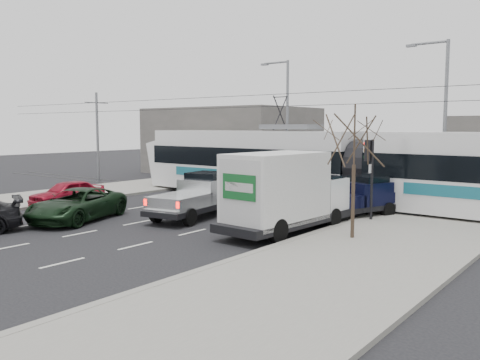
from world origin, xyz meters
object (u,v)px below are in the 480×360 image
Objects in this scene: green_car at (77,205)px; bare_tree at (354,141)px; street_lamp_near at (442,112)px; tram at (363,168)px; navy_pickup at (358,198)px; box_truck at (285,193)px; silver_pickup at (200,195)px; street_lamp_far at (285,116)px; red_car at (67,193)px; traffic_signal at (370,162)px.

bare_tree is at bearing -1.63° from green_car.
street_lamp_near is 5.65m from tram.
box_truck is at bearing -79.70° from navy_pickup.
street_lamp_near is 14.19m from silver_pickup.
silver_pickup is (3.64, -13.10, -4.08)m from street_lamp_far.
box_truck reaches higher than red_car.
traffic_signal is (-1.13, 4.00, -1.05)m from bare_tree.
silver_pickup is at bearing -152.87° from traffic_signal.
green_car is at bearing -143.87° from traffic_signal.
red_car is (-13.05, -9.15, -1.44)m from tram.
street_lamp_near and street_lamp_far have the same top height.
tram is at bearing -124.91° from street_lamp_near.
street_lamp_far is 13.75m from navy_pickup.
tram reaches higher than green_car.
bare_tree reaches higher than box_truck.
street_lamp_near reaches higher than tram.
traffic_signal is 4.71m from box_truck.
tram is at bearing 45.14° from silver_pickup.
silver_pickup is (-7.86, -11.10, -4.08)m from street_lamp_near.
street_lamp_far reaches higher than silver_pickup.
red_car is (-15.80, -13.09, -4.41)m from street_lamp_near.
bare_tree is at bearing 7.76° from box_truck.
street_lamp_far reaches higher than green_car.
bare_tree is at bearing -66.89° from tram.
street_lamp_far is at bearing 131.12° from bare_tree.
navy_pickup is 0.93× the size of green_car.
box_truck is 5.13m from navy_pickup.
street_lamp_near is 19.74m from green_car.
bare_tree is 0.84× the size of silver_pickup.
traffic_signal is 0.73× the size of navy_pickup.
street_lamp_near reaches higher than green_car.
green_car is (-8.99, -3.63, -0.88)m from box_truck.
street_lamp_near is 11.67m from street_lamp_far.
street_lamp_far reaches higher than tram.
bare_tree is 0.56× the size of street_lamp_far.
silver_pickup is 1.13× the size of green_car.
street_lamp_near is at bearing 45.35° from silver_pickup.
bare_tree is at bearing -48.88° from street_lamp_far.
traffic_signal is 7.91m from street_lamp_near.
traffic_signal is at bearing 16.53° from green_car.
traffic_signal is at bearing 17.78° from silver_pickup.
street_lamp_far is 14.19m from silver_pickup.
tram reaches higher than red_car.
tram is 14.51m from green_car.
navy_pickup is (-1.71, -6.72, -4.14)m from street_lamp_near.
box_truck is (0.15, -7.78, -0.52)m from tram.
traffic_signal is 0.60× the size of silver_pickup.
box_truck is at bearing 2.38° from green_car.
tram is 7.80m from box_truck.
silver_pickup is 1.21× the size of navy_pickup.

